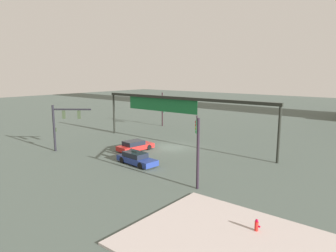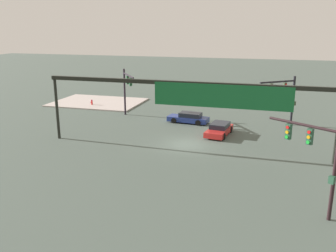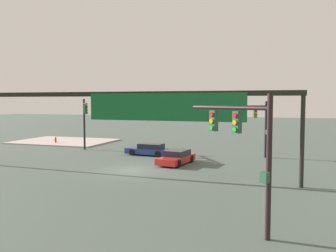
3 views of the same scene
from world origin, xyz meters
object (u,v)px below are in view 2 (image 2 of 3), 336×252
(sedan_car_waiting_far, at_px, (189,118))
(traffic_signal_cross_street, at_px, (127,85))
(traffic_signal_near_corner, at_px, (317,152))
(sedan_car_approaching, at_px, (219,129))
(traffic_signal_opposite_side, at_px, (286,94))
(fire_hydrant_on_curb, at_px, (92,102))

(sedan_car_waiting_far, bearing_deg, traffic_signal_cross_street, 0.31)
(traffic_signal_near_corner, distance_m, sedan_car_approaching, 16.82)
(traffic_signal_opposite_side, xyz_separation_m, sedan_car_waiting_far, (10.46, 1.69, -3.05))
(sedan_car_approaching, height_order, sedan_car_waiting_far, same)
(traffic_signal_opposite_side, bearing_deg, sedan_car_waiting_far, -28.47)
(traffic_signal_cross_street, xyz_separation_m, sedan_car_approaching, (-11.90, 4.51, -3.32))
(sedan_car_approaching, xyz_separation_m, fire_hydrant_on_curb, (19.18, -9.19, -0.09))
(traffic_signal_cross_street, bearing_deg, traffic_signal_opposite_side, 57.97)
(traffic_signal_near_corner, distance_m, traffic_signal_opposite_side, 20.19)
(traffic_signal_near_corner, relative_size, traffic_signal_cross_street, 1.02)
(traffic_signal_opposite_side, height_order, fire_hydrant_on_curb, traffic_signal_opposite_side)
(traffic_signal_cross_street, height_order, fire_hydrant_on_curb, traffic_signal_cross_street)
(sedan_car_waiting_far, bearing_deg, traffic_signal_near_corner, 127.66)
(traffic_signal_opposite_side, bearing_deg, sedan_car_approaching, 3.17)
(traffic_signal_near_corner, bearing_deg, traffic_signal_opposite_side, -53.97)
(traffic_signal_opposite_side, height_order, sedan_car_waiting_far, traffic_signal_opposite_side)
(traffic_signal_near_corner, xyz_separation_m, sedan_car_waiting_far, (11.69, -18.46, -3.26))
(traffic_signal_near_corner, xyz_separation_m, traffic_signal_opposite_side, (1.23, -20.15, -0.21))
(traffic_signal_opposite_side, bearing_deg, traffic_signal_cross_street, -34.50)
(traffic_signal_opposite_side, xyz_separation_m, sedan_car_approaching, (6.39, 5.52, -3.05))
(sedan_car_waiting_far, xyz_separation_m, fire_hydrant_on_curb, (15.11, -5.36, -0.09))
(traffic_signal_near_corner, xyz_separation_m, sedan_car_approaching, (7.62, -14.63, -3.26))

